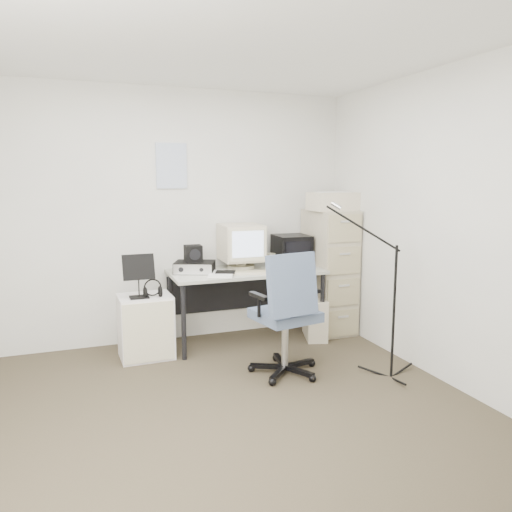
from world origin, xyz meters
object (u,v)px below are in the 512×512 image
object	(u,v)px
office_chair	(285,313)
side_cart	(146,326)
filing_cabinet	(329,271)

from	to	relation	value
office_chair	side_cart	world-z (taller)	office_chair
office_chair	side_cart	size ratio (longest dim) A/B	1.82
filing_cabinet	side_cart	distance (m)	2.00
filing_cabinet	side_cart	xyz separation A→B (m)	(-1.96, -0.14, -0.36)
side_cart	office_chair	bearing A→B (deg)	-39.07
office_chair	filing_cabinet	bearing A→B (deg)	35.30
filing_cabinet	office_chair	bearing A→B (deg)	-134.50
filing_cabinet	office_chair	distance (m)	1.32
filing_cabinet	side_cart	size ratio (longest dim) A/B	2.23
filing_cabinet	office_chair	world-z (taller)	filing_cabinet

